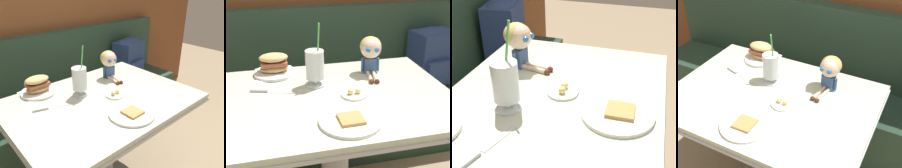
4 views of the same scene
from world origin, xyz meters
TOP-DOWN VIEW (x-y plane):
  - wood_panel_wall at (0.00, 1.05)m, footprint 4.40×0.08m
  - booth_bench at (0.00, 0.81)m, footprint 2.60×0.48m
  - diner_table at (0.00, 0.18)m, footprint 1.11×0.81m
  - toast_plate at (0.01, -0.07)m, footprint 0.25×0.25m
  - milkshake_glass at (-0.07, 0.31)m, footprint 0.10×0.10m
  - sandwich_plate at (-0.25, 0.50)m, footprint 0.22×0.22m
  - butter_saucer at (0.09, 0.15)m, footprint 0.12×0.12m
  - butter_knife at (-0.31, 0.29)m, footprint 0.23×0.09m
  - seated_doll at (0.25, 0.40)m, footprint 0.13×0.23m
  - backpack at (0.85, 0.78)m, footprint 0.33×0.29m

SIDE VIEW (x-z plane):
  - booth_bench at x=0.00m, z-range -0.17..0.83m
  - diner_table at x=0.00m, z-range 0.17..0.91m
  - backpack at x=0.85m, z-range 0.46..0.86m
  - butter_knife at x=-0.31m, z-range 0.74..0.75m
  - toast_plate at x=0.01m, z-range 0.74..0.76m
  - butter_saucer at x=0.09m, z-range 0.73..0.77m
  - sandwich_plate at x=-0.25m, z-range 0.73..0.84m
  - milkshake_glass at x=-0.07m, z-range 0.68..1.00m
  - seated_doll at x=0.25m, z-range 0.77..0.97m
  - wood_panel_wall at x=0.00m, z-range 0.00..2.40m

